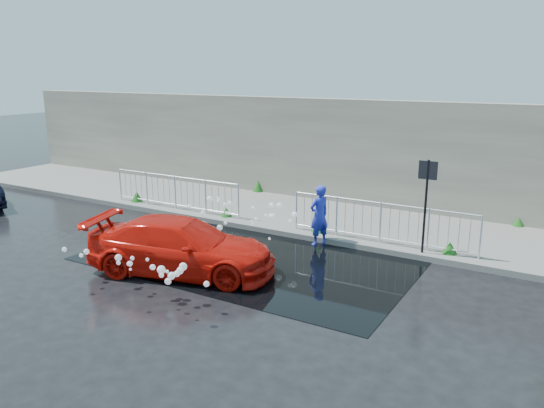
{
  "coord_description": "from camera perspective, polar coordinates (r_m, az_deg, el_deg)",
  "views": [
    {
      "loc": [
        7.34,
        -9.63,
        4.59
      ],
      "look_at": [
        0.14,
        2.58,
        1.0
      ],
      "focal_mm": 35.0,
      "sensor_mm": 36.0,
      "label": 1
    }
  ],
  "objects": [
    {
      "name": "curb",
      "position": [
        15.29,
        0.35,
        -2.95
      ],
      "size": [
        30.0,
        0.25,
        0.16
      ],
      "primitive_type": "cube",
      "color": "slate",
      "rests_on": "ground"
    },
    {
      "name": "sign_post",
      "position": [
        13.42,
        16.28,
        1.3
      ],
      "size": [
        0.45,
        0.06,
        2.5
      ],
      "color": "black",
      "rests_on": "ground"
    },
    {
      "name": "water_spray",
      "position": [
        12.84,
        -8.15,
        -3.66
      ],
      "size": [
        3.67,
        5.36,
        1.0
      ],
      "color": "white",
      "rests_on": "ground"
    },
    {
      "name": "ground",
      "position": [
        12.95,
        -6.39,
        -6.64
      ],
      "size": [
        90.0,
        90.0,
        0.0
      ],
      "primitive_type": "plane",
      "color": "black",
      "rests_on": "ground"
    },
    {
      "name": "retaining_wall",
      "position": [
        18.56,
        6.92,
        5.78
      ],
      "size": [
        30.0,
        0.6,
        3.5
      ],
      "primitive_type": "cube",
      "color": "#6E675C",
      "rests_on": "pavement"
    },
    {
      "name": "railing_left",
      "position": [
        17.66,
        -10.36,
        1.37
      ],
      "size": [
        5.05,
        0.05,
        1.1
      ],
      "color": "silver",
      "rests_on": "pavement"
    },
    {
      "name": "railing_right",
      "position": [
        14.22,
        11.59,
        -1.82
      ],
      "size": [
        5.05,
        0.05,
        1.1
      ],
      "color": "silver",
      "rests_on": "pavement"
    },
    {
      "name": "puddle",
      "position": [
        13.45,
        -2.11,
        -5.73
      ],
      "size": [
        8.0,
        5.0,
        0.01
      ],
      "primitive_type": "cube",
      "color": "black",
      "rests_on": "ground"
    },
    {
      "name": "red_car",
      "position": [
        12.44,
        -9.71,
        -4.53
      ],
      "size": [
        4.71,
        2.92,
        1.27
      ],
      "primitive_type": "imported",
      "rotation": [
        0.0,
        0.0,
        1.85
      ],
      "color": "red",
      "rests_on": "ground"
    },
    {
      "name": "weeds",
      "position": [
        16.77,
        1.54,
        -0.53
      ],
      "size": [
        12.17,
        3.93,
        0.42
      ],
      "color": "#134814",
      "rests_on": "pavement"
    },
    {
      "name": "pavement",
      "position": [
        16.98,
        3.74,
        -1.24
      ],
      "size": [
        30.0,
        4.0,
        0.15
      ],
      "primitive_type": "cube",
      "color": "slate",
      "rests_on": "ground"
    },
    {
      "name": "person",
      "position": [
        14.2,
        5.1,
        -1.22
      ],
      "size": [
        0.61,
        0.71,
        1.65
      ],
      "primitive_type": "imported",
      "rotation": [
        0.0,
        0.0,
        -1.99
      ],
      "color": "#2733C3",
      "rests_on": "ground"
    }
  ]
}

